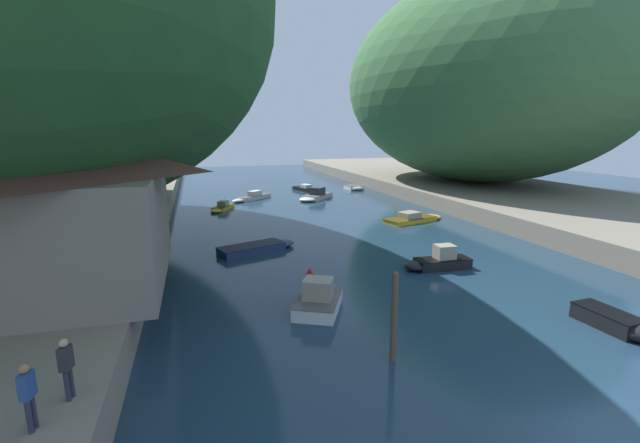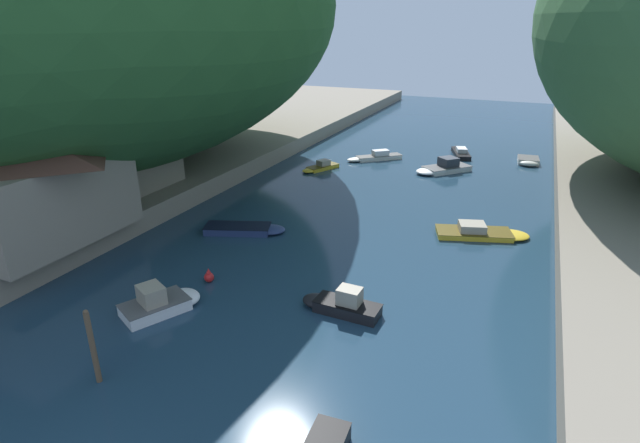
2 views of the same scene
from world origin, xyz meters
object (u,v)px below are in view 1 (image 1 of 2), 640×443
Objects in this scene: boat_white_cruiser at (303,188)px; boat_moored_right at (616,323)px; waterfront_building at (44,206)px; boat_near_quay at (260,247)px; boat_mid_channel at (315,196)px; boat_yellow_tender at (222,207)px; boathouse_shed at (77,201)px; boat_navy_launch at (437,262)px; person_by_boathouse at (66,365)px; boat_far_upstream at (251,197)px; person_on_quay at (28,393)px; boat_red_skiff at (415,218)px; boat_open_rowboat at (320,297)px; channel_buoy_near at (310,276)px; boat_cabin_cruiser at (355,188)px.

boat_moored_right is (2.41, -45.56, 0.06)m from boat_white_cruiser.
boat_near_quay is at bearing 39.88° from waterfront_building.
boat_mid_channel is 1.30× the size of boat_yellow_tender.
boathouse_shed is 1.18× the size of boat_mid_channel.
boat_navy_launch is 2.54× the size of person_by_boathouse.
person_on_quay reaches higher than boat_far_upstream.
boat_navy_launch reaches higher than boat_red_skiff.
boat_far_upstream is at bearing -78.53° from boat_moored_right.
boat_white_cruiser is at bearing 103.78° from boat_open_rowboat.
boat_open_rowboat is at bearing 114.67° from boat_navy_launch.
waterfront_building is 13.25m from channel_buoy_near.
boat_white_cruiser is at bearing 51.00° from boathouse_shed.
waterfront_building is 1.55× the size of boathouse_shed.
boat_red_skiff is 3.95× the size of person_by_boathouse.
boat_moored_right is 14.57m from channel_buoy_near.
boathouse_shed is 16.45m from channel_buoy_near.
boat_navy_launch is at bearing 0.19° from channel_buoy_near.
boat_navy_launch reaches higher than boat_yellow_tender.
boathouse_shed is 18.23m from boat_open_rowboat.
waterfront_building is 3.07× the size of boat_moored_right.
person_on_quay reaches higher than boat_open_rowboat.
person_by_boathouse is at bearing 108.16° from boat_mid_channel.
boat_moored_right is at bearing 17.30° from boat_near_quay.
boat_open_rowboat is at bearing -37.11° from person_on_quay.
boat_far_upstream is (-7.67, 29.82, -0.13)m from boat_navy_launch.
boat_navy_launch is (-0.52, -36.04, 0.15)m from boat_white_cruiser.
boat_moored_right is at bearing -160.81° from boat_navy_launch.
boat_white_cruiser is 45.63m from boat_moored_right.
boat_cabin_cruiser is at bearing -17.86° from person_on_quay.
boat_mid_channel is (-5.58, 15.06, 0.13)m from boat_red_skiff.
boat_white_cruiser is 7.91m from boat_mid_channel.
boat_yellow_tender is at bearing 0.84° from person_on_quay.
boat_cabin_cruiser is 0.58× the size of boat_mid_channel.
boat_red_skiff is (2.66, 22.61, -0.07)m from boat_moored_right.
boat_far_upstream is at bearing 56.56° from boathouse_shed.
boat_near_quay is 3.54× the size of person_by_boathouse.
boat_white_cruiser is (22.11, 27.31, -3.54)m from boathouse_shed.
boathouse_shed reaches higher than boat_open_rowboat.
boat_near_quay is at bearing -86.41° from boat_red_skiff.
person_by_boathouse is at bearing -43.04° from boat_near_quay.
boat_yellow_tender is at bearing 71.03° from waterfront_building.
boathouse_shed is at bearing 84.20° from boat_mid_channel.
boat_navy_launch is 26.59m from boat_yellow_tender.
boat_yellow_tender is at bearing 27.80° from boat_navy_launch.
boat_near_quay is (10.46, 8.74, -5.00)m from waterfront_building.
person_by_boathouse reaches higher than boat_moored_right.
boat_open_rowboat is at bearing -35.02° from person_by_boathouse.
channel_buoy_near is at bearing 7.39° from waterfront_building.
boat_near_quay is at bearing 123.71° from boat_open_rowboat.
boat_far_upstream reaches higher than boat_cabin_cruiser.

